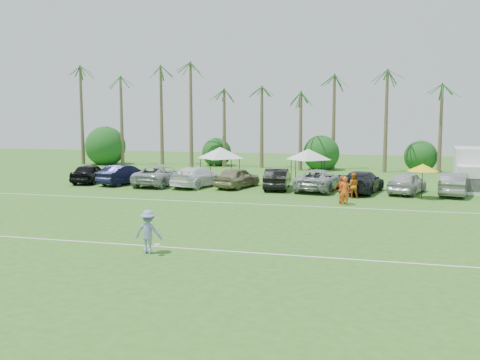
# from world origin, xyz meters

# --- Properties ---
(ground) EXTENTS (120.00, 120.00, 0.00)m
(ground) POSITION_xyz_m (0.00, 0.00, 0.00)
(ground) COLOR #32661E
(ground) RESTS_ON ground
(field_lines) EXTENTS (80.00, 12.10, 0.01)m
(field_lines) POSITION_xyz_m (0.00, 8.00, 0.01)
(field_lines) COLOR white
(field_lines) RESTS_ON ground
(palm_tree_0) EXTENTS (2.40, 2.40, 8.90)m
(palm_tree_0) POSITION_xyz_m (-22.00, 38.00, 7.48)
(palm_tree_0) COLOR brown
(palm_tree_0) RESTS_ON ground
(palm_tree_1) EXTENTS (2.40, 2.40, 9.90)m
(palm_tree_1) POSITION_xyz_m (-17.00, 38.00, 8.35)
(palm_tree_1) COLOR brown
(palm_tree_1) RESTS_ON ground
(palm_tree_2) EXTENTS (2.40, 2.40, 10.90)m
(palm_tree_2) POSITION_xyz_m (-12.00, 38.00, 9.21)
(palm_tree_2) COLOR brown
(palm_tree_2) RESTS_ON ground
(palm_tree_3) EXTENTS (2.40, 2.40, 11.90)m
(palm_tree_3) POSITION_xyz_m (-8.00, 38.00, 10.06)
(palm_tree_3) COLOR brown
(palm_tree_3) RESTS_ON ground
(palm_tree_4) EXTENTS (2.40, 2.40, 8.90)m
(palm_tree_4) POSITION_xyz_m (-4.00, 38.00, 7.48)
(palm_tree_4) COLOR brown
(palm_tree_4) RESTS_ON ground
(palm_tree_5) EXTENTS (2.40, 2.40, 9.90)m
(palm_tree_5) POSITION_xyz_m (0.00, 38.00, 8.35)
(palm_tree_5) COLOR brown
(palm_tree_5) RESTS_ON ground
(palm_tree_6) EXTENTS (2.40, 2.40, 10.90)m
(palm_tree_6) POSITION_xyz_m (4.00, 38.00, 9.21)
(palm_tree_6) COLOR brown
(palm_tree_6) RESTS_ON ground
(palm_tree_7) EXTENTS (2.40, 2.40, 11.90)m
(palm_tree_7) POSITION_xyz_m (8.00, 38.00, 10.06)
(palm_tree_7) COLOR brown
(palm_tree_7) RESTS_ON ground
(palm_tree_8) EXTENTS (2.40, 2.40, 8.90)m
(palm_tree_8) POSITION_xyz_m (13.00, 38.00, 7.48)
(palm_tree_8) COLOR brown
(palm_tree_8) RESTS_ON ground
(palm_tree_9) EXTENTS (2.40, 2.40, 9.90)m
(palm_tree_9) POSITION_xyz_m (18.00, 38.00, 8.35)
(palm_tree_9) COLOR brown
(palm_tree_9) RESTS_ON ground
(bush_tree_0) EXTENTS (4.00, 4.00, 4.00)m
(bush_tree_0) POSITION_xyz_m (-19.00, 39.00, 1.80)
(bush_tree_0) COLOR brown
(bush_tree_0) RESTS_ON ground
(bush_tree_1) EXTENTS (4.00, 4.00, 4.00)m
(bush_tree_1) POSITION_xyz_m (-6.00, 39.00, 1.80)
(bush_tree_1) COLOR brown
(bush_tree_1) RESTS_ON ground
(bush_tree_2) EXTENTS (4.00, 4.00, 4.00)m
(bush_tree_2) POSITION_xyz_m (6.00, 39.00, 1.80)
(bush_tree_2) COLOR brown
(bush_tree_2) RESTS_ON ground
(bush_tree_3) EXTENTS (4.00, 4.00, 4.00)m
(bush_tree_3) POSITION_xyz_m (16.00, 39.00, 1.80)
(bush_tree_3) COLOR brown
(bush_tree_3) RESTS_ON ground
(sideline_player_a) EXTENTS (0.75, 0.57, 1.83)m
(sideline_player_a) POSITION_xyz_m (9.78, 15.04, 0.91)
(sideline_player_a) COLOR #F0571A
(sideline_player_a) RESTS_ON ground
(sideline_player_b) EXTENTS (0.91, 0.74, 1.74)m
(sideline_player_b) POSITION_xyz_m (10.16, 18.14, 0.87)
(sideline_player_b) COLOR orange
(sideline_player_b) RESTS_ON ground
(sideline_player_c) EXTENTS (1.16, 0.75, 1.83)m
(sideline_player_c) POSITION_xyz_m (9.64, 15.49, 0.92)
(sideline_player_c) COLOR #DA5C18
(sideline_player_c) RESTS_ON ground
(box_truck) EXTENTS (2.84, 6.33, 3.17)m
(box_truck) POSITION_xyz_m (18.72, 24.73, 1.70)
(box_truck) COLOR white
(box_truck) RESTS_ON ground
(canopy_tent_left) EXTENTS (4.21, 4.21, 3.41)m
(canopy_tent_left) POSITION_xyz_m (-1.55, 25.55, 2.92)
(canopy_tent_left) COLOR black
(canopy_tent_left) RESTS_ON ground
(canopy_tent_right) EXTENTS (4.00, 4.00, 3.24)m
(canopy_tent_right) POSITION_xyz_m (5.91, 27.24, 2.78)
(canopy_tent_right) COLOR black
(canopy_tent_right) RESTS_ON ground
(market_umbrella) EXTENTS (2.13, 2.13, 2.38)m
(market_umbrella) POSITION_xyz_m (14.75, 19.15, 2.13)
(market_umbrella) COLOR black
(market_umbrella) RESTS_ON ground
(frisbee_player) EXTENTS (1.22, 0.74, 1.81)m
(frisbee_player) POSITION_xyz_m (2.71, 0.89, 0.90)
(frisbee_player) COLOR #8188B8
(frisbee_player) RESTS_ON ground
(parked_car_0) EXTENTS (2.41, 4.92, 1.62)m
(parked_car_0) POSITION_xyz_m (-11.72, 21.17, 0.81)
(parked_car_0) COLOR black
(parked_car_0) RESTS_ON ground
(parked_car_1) EXTENTS (3.01, 5.19, 1.62)m
(parked_car_1) POSITION_xyz_m (-8.52, 21.01, 0.81)
(parked_car_1) COLOR black
(parked_car_1) RESTS_ON ground
(parked_car_2) EXTENTS (3.08, 5.99, 1.62)m
(parked_car_2) POSITION_xyz_m (-5.32, 21.09, 0.81)
(parked_car_2) COLOR #A1A3A6
(parked_car_2) RESTS_ON ground
(parked_car_3) EXTENTS (3.61, 5.97, 1.62)m
(parked_car_3) POSITION_xyz_m (-2.11, 21.08, 0.81)
(parked_car_3) COLOR white
(parked_car_3) RESTS_ON ground
(parked_car_4) EXTENTS (3.11, 5.08, 1.62)m
(parked_car_4) POSITION_xyz_m (1.09, 21.34, 0.81)
(parked_car_4) COLOR gray
(parked_car_4) RESTS_ON ground
(parked_car_5) EXTENTS (2.14, 5.04, 1.62)m
(parked_car_5) POSITION_xyz_m (4.29, 21.32, 0.81)
(parked_car_5) COLOR black
(parked_car_5) RESTS_ON ground
(parked_car_6) EXTENTS (3.47, 6.14, 1.62)m
(parked_car_6) POSITION_xyz_m (7.49, 21.32, 0.81)
(parked_car_6) COLOR #9EA1A7
(parked_car_6) RESTS_ON ground
(parked_car_7) EXTENTS (3.47, 5.94, 1.62)m
(parked_car_7) POSITION_xyz_m (10.70, 20.93, 0.81)
(parked_car_7) COLOR black
(parked_car_7) RESTS_ON ground
(parked_car_8) EXTENTS (3.30, 5.11, 1.62)m
(parked_car_8) POSITION_xyz_m (13.90, 21.31, 0.81)
(parked_car_8) COLOR #BDBDC1
(parked_car_8) RESTS_ON ground
(parked_car_9) EXTENTS (2.68, 5.15, 1.62)m
(parked_car_9) POSITION_xyz_m (17.10, 21.26, 0.81)
(parked_car_9) COLOR slate
(parked_car_9) RESTS_ON ground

